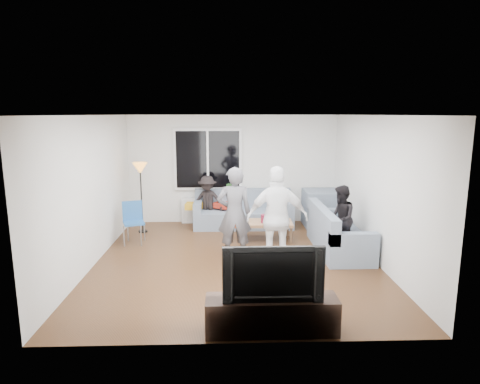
{
  "coord_description": "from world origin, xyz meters",
  "views": [
    {
      "loc": [
        -0.15,
        -7.09,
        2.62
      ],
      "look_at": [
        0.1,
        0.6,
        1.15
      ],
      "focal_mm": 30.68,
      "sensor_mm": 36.0,
      "label": 1
    }
  ],
  "objects_px": {
    "side_chair": "(134,223)",
    "floor_lamp": "(141,198)",
    "coffee_table": "(266,231)",
    "player_left": "(234,214)",
    "television": "(272,271)",
    "sofa_right_section": "(339,229)",
    "tv_console": "(272,315)",
    "spectator_right": "(341,219)",
    "sofa_back_section": "(243,209)",
    "player_right": "(277,218)",
    "spectator_back": "(207,201)"
  },
  "relations": [
    {
      "from": "player_left",
      "to": "spectator_right",
      "type": "relative_size",
      "value": 1.32
    },
    {
      "from": "player_right",
      "to": "television",
      "type": "bearing_deg",
      "value": 83.8
    },
    {
      "from": "tv_console",
      "to": "coffee_table",
      "type": "bearing_deg",
      "value": 85.69
    },
    {
      "from": "side_chair",
      "to": "spectator_back",
      "type": "distance_m",
      "value": 1.92
    },
    {
      "from": "sofa_back_section",
      "to": "television",
      "type": "bearing_deg",
      "value": -88.21
    },
    {
      "from": "player_left",
      "to": "spectator_right",
      "type": "distance_m",
      "value": 2.08
    },
    {
      "from": "coffee_table",
      "to": "player_left",
      "type": "distance_m",
      "value": 1.46
    },
    {
      "from": "side_chair",
      "to": "player_right",
      "type": "distance_m",
      "value": 3.14
    },
    {
      "from": "player_left",
      "to": "tv_console",
      "type": "distance_m",
      "value": 2.69
    },
    {
      "from": "sofa_right_section",
      "to": "television",
      "type": "relative_size",
      "value": 1.68
    },
    {
      "from": "tv_console",
      "to": "sofa_right_section",
      "type": "bearing_deg",
      "value": 61.26
    },
    {
      "from": "sofa_back_section",
      "to": "television",
      "type": "height_order",
      "value": "television"
    },
    {
      "from": "coffee_table",
      "to": "player_left",
      "type": "height_order",
      "value": "player_left"
    },
    {
      "from": "sofa_right_section",
      "to": "tv_console",
      "type": "bearing_deg",
      "value": 151.26
    },
    {
      "from": "floor_lamp",
      "to": "spectator_back",
      "type": "xyz_separation_m",
      "value": [
        1.44,
        0.41,
        -0.17
      ]
    },
    {
      "from": "sofa_right_section",
      "to": "spectator_back",
      "type": "xyz_separation_m",
      "value": [
        -2.63,
        1.81,
        0.18
      ]
    },
    {
      "from": "television",
      "to": "coffee_table",
      "type": "bearing_deg",
      "value": 85.69
    },
    {
      "from": "tv_console",
      "to": "player_left",
      "type": "bearing_deg",
      "value": 98.84
    },
    {
      "from": "side_chair",
      "to": "floor_lamp",
      "type": "relative_size",
      "value": 0.55
    },
    {
      "from": "coffee_table",
      "to": "sofa_right_section",
      "type": "bearing_deg",
      "value": -27.53
    },
    {
      "from": "television",
      "to": "spectator_right",
      "type": "bearing_deg",
      "value": 60.84
    },
    {
      "from": "spectator_back",
      "to": "television",
      "type": "relative_size",
      "value": 1.02
    },
    {
      "from": "sofa_back_section",
      "to": "sofa_right_section",
      "type": "relative_size",
      "value": 1.15
    },
    {
      "from": "sofa_back_section",
      "to": "player_right",
      "type": "height_order",
      "value": "player_right"
    },
    {
      "from": "floor_lamp",
      "to": "spectator_right",
      "type": "relative_size",
      "value": 1.21
    },
    {
      "from": "player_left",
      "to": "spectator_back",
      "type": "xyz_separation_m",
      "value": [
        -0.59,
        2.22,
        -0.24
      ]
    },
    {
      "from": "spectator_back",
      "to": "television",
      "type": "xyz_separation_m",
      "value": [
        0.99,
        -4.8,
        0.18
      ]
    },
    {
      "from": "floor_lamp",
      "to": "spectator_right",
      "type": "distance_m",
      "value": 4.32
    },
    {
      "from": "coffee_table",
      "to": "floor_lamp",
      "type": "bearing_deg",
      "value": 165.67
    },
    {
      "from": "spectator_right",
      "to": "television",
      "type": "distance_m",
      "value": 3.36
    },
    {
      "from": "floor_lamp",
      "to": "spectator_right",
      "type": "height_order",
      "value": "floor_lamp"
    },
    {
      "from": "television",
      "to": "floor_lamp",
      "type": "bearing_deg",
      "value": 119.01
    },
    {
      "from": "spectator_back",
      "to": "sofa_right_section",
      "type": "bearing_deg",
      "value": -21.06
    },
    {
      "from": "tv_console",
      "to": "television",
      "type": "distance_m",
      "value": 0.56
    },
    {
      "from": "sofa_back_section",
      "to": "side_chair",
      "type": "xyz_separation_m",
      "value": [
        -2.28,
        -1.22,
        0.01
      ]
    },
    {
      "from": "sofa_right_section",
      "to": "tv_console",
      "type": "xyz_separation_m",
      "value": [
        -1.64,
        -2.99,
        -0.2
      ]
    },
    {
      "from": "spectator_right",
      "to": "player_right",
      "type": "bearing_deg",
      "value": -47.84
    },
    {
      "from": "floor_lamp",
      "to": "player_right",
      "type": "xyz_separation_m",
      "value": [
        2.75,
        -2.28,
        0.1
      ]
    },
    {
      "from": "floor_lamp",
      "to": "player_left",
      "type": "distance_m",
      "value": 2.72
    },
    {
      "from": "television",
      "to": "side_chair",
      "type": "bearing_deg",
      "value": 124.45
    },
    {
      "from": "sofa_back_section",
      "to": "sofa_right_section",
      "type": "distance_m",
      "value": 2.52
    },
    {
      "from": "coffee_table",
      "to": "floor_lamp",
      "type": "distance_m",
      "value": 2.86
    },
    {
      "from": "sofa_right_section",
      "to": "sofa_back_section",
      "type": "bearing_deg",
      "value": 45.05
    },
    {
      "from": "spectator_back",
      "to": "television",
      "type": "height_order",
      "value": "spectator_back"
    },
    {
      "from": "sofa_back_section",
      "to": "floor_lamp",
      "type": "xyz_separation_m",
      "value": [
        -2.28,
        -0.38,
        0.36
      ]
    },
    {
      "from": "side_chair",
      "to": "spectator_back",
      "type": "relative_size",
      "value": 0.71
    },
    {
      "from": "player_right",
      "to": "tv_console",
      "type": "bearing_deg",
      "value": 83.8
    },
    {
      "from": "sofa_right_section",
      "to": "spectator_back",
      "type": "distance_m",
      "value": 3.2
    },
    {
      "from": "sofa_right_section",
      "to": "coffee_table",
      "type": "xyz_separation_m",
      "value": [
        -1.36,
        0.71,
        -0.22
      ]
    },
    {
      "from": "sofa_right_section",
      "to": "spectator_back",
      "type": "height_order",
      "value": "spectator_back"
    }
  ]
}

